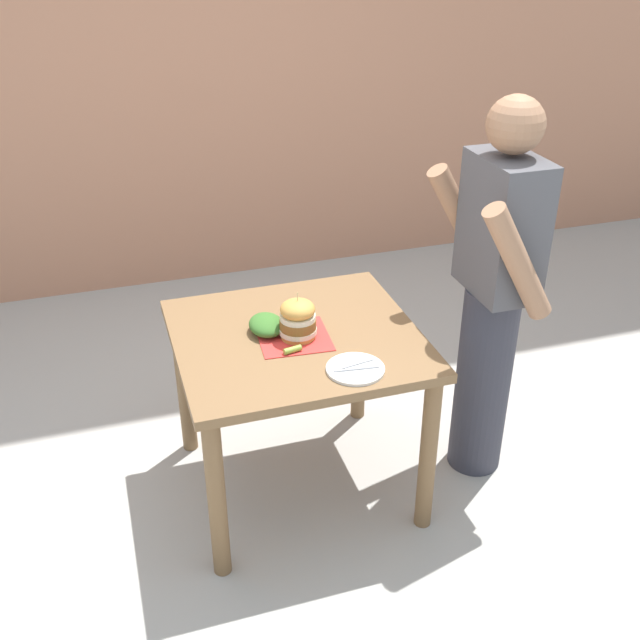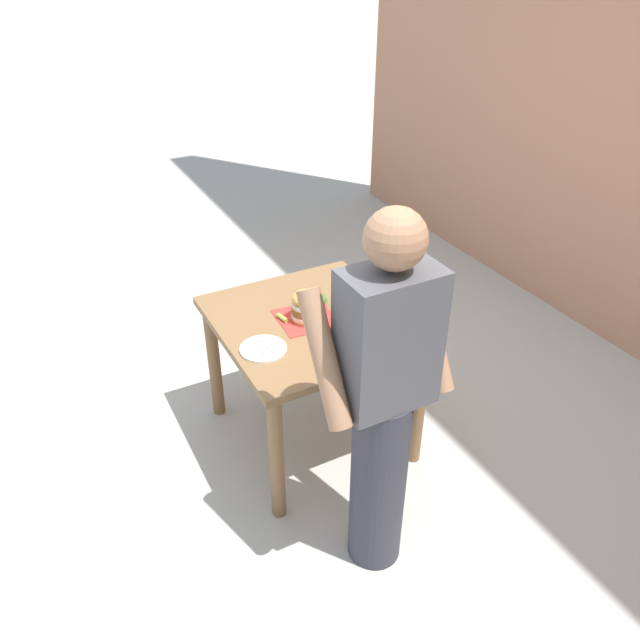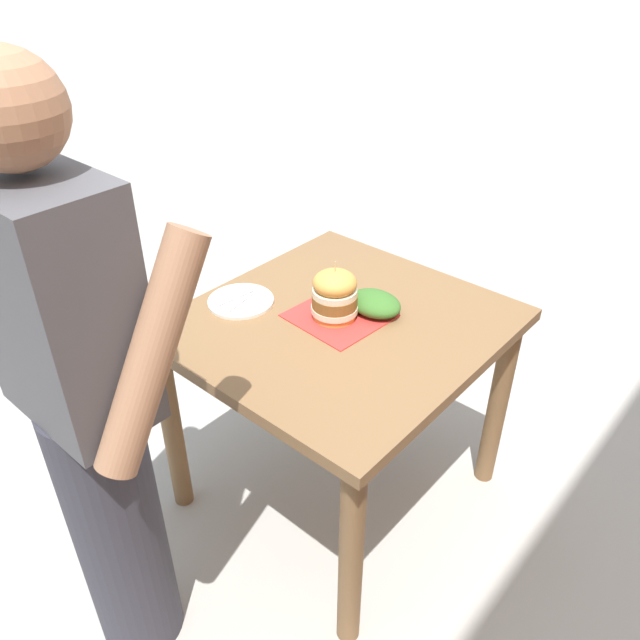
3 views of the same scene
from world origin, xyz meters
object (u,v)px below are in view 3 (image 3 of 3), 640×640
Objects in this scene: pickle_spear at (320,295)px; diner_across_table at (89,409)px; sandwich at (335,294)px; side_plate_with_forks at (241,301)px; side_salad at (375,303)px; patio_table at (340,353)px.

diner_across_table reaches higher than pickle_spear.
sandwich is 0.91× the size of side_plate_with_forks.
side_plate_with_forks is at bearing -72.15° from diner_across_table.
side_salad is (-0.08, -0.11, -0.05)m from sandwich.
patio_table is at bearing 63.78° from side_salad.
side_plate_with_forks is 0.13× the size of diner_across_table.
side_plate_with_forks is 0.45m from side_salad.
pickle_spear is 0.40× the size of side_salad.
patio_table is 0.58× the size of diner_across_table.
diner_across_table is (-0.22, 0.68, 0.10)m from side_plate_with_forks.
sandwich is 0.14m from pickle_spear.
side_salad reaches higher than patio_table.
sandwich is at bearing 155.06° from pickle_spear.
side_plate_with_forks is 1.22× the size of side_salad.
sandwich is 0.83m from diner_across_table.
diner_across_table is at bearing 80.62° from side_salad.
patio_table is at bearing 173.51° from sandwich.
sandwich is at bearing -6.49° from patio_table.
sandwich is 0.12× the size of diner_across_table.
side_salad is (-0.19, -0.06, 0.02)m from pickle_spear.
side_salad is 0.11× the size of diner_across_table.
sandwich is (0.03, -0.00, 0.22)m from patio_table.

